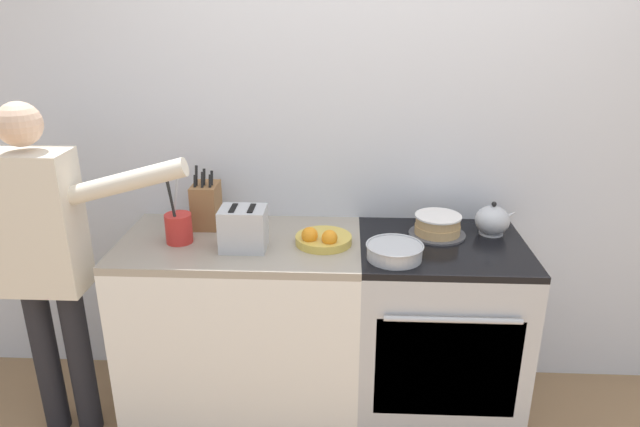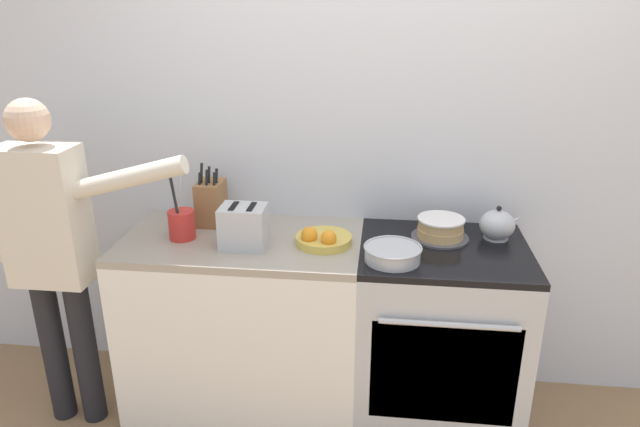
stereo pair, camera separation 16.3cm
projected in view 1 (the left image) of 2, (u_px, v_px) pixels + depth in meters
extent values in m
cube|color=silver|center=(381.00, 142.00, 2.78)|extent=(8.00, 0.04, 2.60)
cube|color=white|center=(245.00, 329.00, 2.80)|extent=(1.11, 0.64, 0.88)
cube|color=#9E9384|center=(240.00, 244.00, 2.63)|extent=(1.11, 0.64, 0.03)
cube|color=#B7BABF|center=(436.00, 333.00, 2.75)|extent=(0.76, 0.64, 0.88)
cube|color=black|center=(447.00, 369.00, 2.45)|extent=(0.62, 0.01, 0.49)
cylinder|color=#B7BABF|center=(453.00, 320.00, 2.34)|extent=(0.57, 0.02, 0.02)
cube|color=black|center=(443.00, 247.00, 2.59)|extent=(0.76, 0.64, 0.03)
cylinder|color=#4C4C51|center=(437.00, 234.00, 2.68)|extent=(0.27, 0.27, 0.01)
cylinder|color=tan|center=(437.00, 229.00, 2.67)|extent=(0.21, 0.21, 0.04)
cylinder|color=tan|center=(438.00, 221.00, 2.66)|extent=(0.21, 0.21, 0.04)
cylinder|color=white|center=(438.00, 216.00, 2.65)|extent=(0.22, 0.22, 0.01)
cylinder|color=#B7BABF|center=(491.00, 233.00, 2.70)|extent=(0.11, 0.11, 0.01)
ellipsoid|color=#B7BABF|center=(492.00, 220.00, 2.68)|extent=(0.16, 0.16, 0.14)
cone|color=#B7BABF|center=(509.00, 216.00, 2.66)|extent=(0.08, 0.04, 0.07)
sphere|color=black|center=(494.00, 204.00, 2.65)|extent=(0.02, 0.02, 0.02)
cylinder|color=#B7BABF|center=(395.00, 252.00, 2.43)|extent=(0.24, 0.24, 0.06)
torus|color=#B7BABF|center=(395.00, 245.00, 2.42)|extent=(0.25, 0.25, 0.01)
cube|color=olive|center=(206.00, 205.00, 2.76)|extent=(0.12, 0.17, 0.21)
cylinder|color=black|center=(195.00, 181.00, 2.67)|extent=(0.01, 0.03, 0.06)
cylinder|color=black|center=(202.00, 180.00, 2.67)|extent=(0.01, 0.04, 0.07)
cylinder|color=black|center=(210.00, 181.00, 2.67)|extent=(0.01, 0.03, 0.06)
cylinder|color=black|center=(196.00, 175.00, 2.70)|extent=(0.01, 0.04, 0.09)
cylinder|color=black|center=(204.00, 177.00, 2.70)|extent=(0.01, 0.04, 0.08)
cylinder|color=black|center=(212.00, 178.00, 2.70)|extent=(0.01, 0.03, 0.07)
cylinder|color=red|center=(179.00, 228.00, 2.59)|extent=(0.12, 0.12, 0.13)
cylinder|color=black|center=(172.00, 206.00, 2.53)|extent=(0.05, 0.03, 0.27)
cylinder|color=black|center=(172.00, 204.00, 2.52)|extent=(0.06, 0.05, 0.29)
cylinder|color=#B7BABF|center=(175.00, 201.00, 2.56)|extent=(0.06, 0.04, 0.29)
cylinder|color=gold|center=(324.00, 240.00, 2.59)|extent=(0.26, 0.26, 0.04)
sphere|color=orange|center=(330.00, 238.00, 2.51)|extent=(0.07, 0.07, 0.07)
sphere|color=orange|center=(310.00, 235.00, 2.54)|extent=(0.07, 0.07, 0.07)
cube|color=#B7BABF|center=(243.00, 229.00, 2.51)|extent=(0.20, 0.16, 0.19)
cube|color=black|center=(233.00, 208.00, 2.48)|extent=(0.02, 0.11, 0.00)
cube|color=black|center=(252.00, 208.00, 2.47)|extent=(0.02, 0.11, 0.00)
cube|color=black|center=(218.00, 220.00, 2.50)|extent=(0.02, 0.02, 0.01)
cylinder|color=black|center=(47.00, 360.00, 2.65)|extent=(0.11, 0.11, 0.76)
cylinder|color=black|center=(81.00, 361.00, 2.65)|extent=(0.11, 0.11, 0.76)
cube|color=beige|center=(38.00, 223.00, 2.41)|extent=(0.34, 0.20, 0.62)
cylinder|color=beige|center=(124.00, 182.00, 2.32)|extent=(0.53, 0.08, 0.21)
sphere|color=beige|center=(19.00, 124.00, 2.26)|extent=(0.18, 0.18, 0.18)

